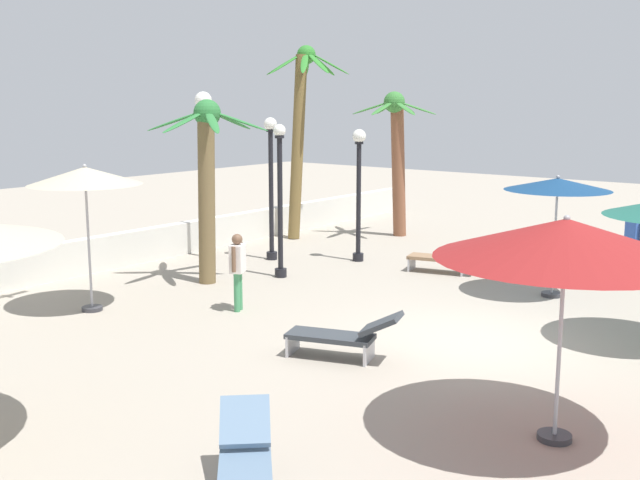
% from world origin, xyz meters
% --- Properties ---
extents(ground_plane, '(56.00, 56.00, 0.00)m').
position_xyz_m(ground_plane, '(0.00, 0.00, 0.00)').
color(ground_plane, '#9E9384').
extents(boundary_wall, '(25.20, 0.30, 0.85)m').
position_xyz_m(boundary_wall, '(0.00, 9.81, 0.43)').
color(boundary_wall, silver).
rests_on(boundary_wall, ground_plane).
extents(patio_umbrella_0, '(3.09, 3.09, 2.79)m').
position_xyz_m(patio_umbrella_0, '(-2.96, -2.51, 2.50)').
color(patio_umbrella_0, '#333338').
rests_on(patio_umbrella_0, ground_plane).
extents(patio_umbrella_1, '(2.17, 2.17, 2.89)m').
position_xyz_m(patio_umbrella_1, '(-2.84, 6.93, 2.64)').
color(patio_umbrella_1, '#333338').
rests_on(patio_umbrella_1, ground_plane).
extents(patio_umbrella_3, '(2.18, 2.18, 2.57)m').
position_xyz_m(patio_umbrella_3, '(3.84, 0.20, 2.35)').
color(patio_umbrella_3, '#333338').
rests_on(patio_umbrella_3, ground_plane).
extents(palm_tree_1, '(2.53, 2.46, 5.68)m').
position_xyz_m(palm_tree_1, '(6.10, 8.93, 3.49)').
color(palm_tree_1, brown).
rests_on(palm_tree_1, ground_plane).
extents(palm_tree_2, '(2.72, 2.33, 4.12)m').
position_xyz_m(palm_tree_2, '(0.29, 6.85, 2.59)').
color(palm_tree_2, brown).
rests_on(palm_tree_2, ground_plane).
extents(palm_tree_3, '(2.52, 2.39, 4.35)m').
position_xyz_m(palm_tree_3, '(7.93, 6.72, 2.71)').
color(palm_tree_3, brown).
rests_on(palm_tree_3, ground_plane).
extents(lamp_post_0, '(0.29, 0.29, 3.56)m').
position_xyz_m(lamp_post_0, '(1.68, 5.92, 1.89)').
color(lamp_post_0, black).
rests_on(lamp_post_0, ground_plane).
extents(lamp_post_1, '(0.34, 0.34, 3.37)m').
position_xyz_m(lamp_post_1, '(4.30, 5.54, 2.01)').
color(lamp_post_1, black).
rests_on(lamp_post_1, ground_plane).
extents(lamp_post_2, '(0.44, 0.44, 4.31)m').
position_xyz_m(lamp_post_2, '(2.27, 8.99, 2.94)').
color(lamp_post_2, black).
rests_on(lamp_post_2, ground_plane).
extents(lamp_post_3, '(0.33, 0.33, 3.66)m').
position_xyz_m(lamp_post_3, '(3.07, 7.42, 2.12)').
color(lamp_post_3, black).
rests_on(lamp_post_3, ground_plane).
extents(lounge_chair_0, '(1.74, 1.67, 0.83)m').
position_xyz_m(lounge_chair_0, '(-6.38, -0.57, 0.40)').
color(lounge_chair_0, '#B7B7BC').
rests_on(lounge_chair_0, ground_plane).
extents(lounge_chair_1, '(1.11, 1.93, 0.82)m').
position_xyz_m(lounge_chair_1, '(-2.11, 1.31, 0.40)').
color(lounge_chair_1, '#B7B7BC').
rests_on(lounge_chair_1, ground_plane).
extents(lounge_chair_2, '(0.99, 1.93, 0.82)m').
position_xyz_m(lounge_chair_2, '(4.44, 3.04, 0.40)').
color(lounge_chair_2, '#B7B7BC').
rests_on(lounge_chair_2, ground_plane).
extents(guest_0, '(0.40, 0.48, 1.75)m').
position_xyz_m(guest_0, '(5.92, -0.81, 1.07)').
color(guest_0, '#3F8C59').
rests_on(guest_0, ground_plane).
extents(guest_1, '(0.51, 0.37, 1.54)m').
position_xyz_m(guest_1, '(-1.06, 4.65, 0.92)').
color(guest_1, '#3F8C59').
rests_on(guest_1, ground_plane).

